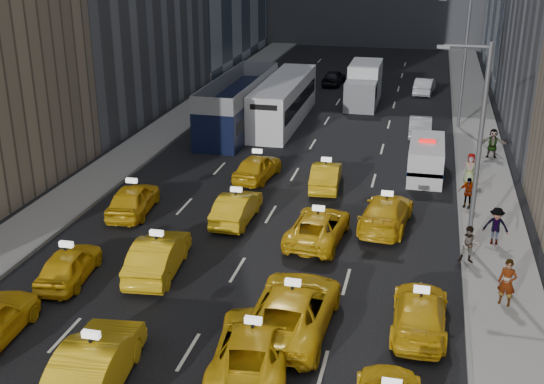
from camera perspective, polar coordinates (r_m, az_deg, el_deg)
The scene contains 33 objects.
sidewalk_west at distance 46.48m, azimuth -9.69°, elevation 4.55°, with size 3.00×90.00×0.15m, color gray.
sidewalk_east at distance 43.18m, azimuth 17.06°, elevation 2.62°, with size 3.00×90.00×0.15m, color gray.
curb_west at distance 45.95m, azimuth -8.01°, elevation 4.48°, with size 0.15×90.00×0.18m, color slate.
curb_east at distance 43.09m, azimuth 15.15°, elevation 2.81°, with size 0.15×90.00×0.18m, color slate.
streetlight_near at distance 29.27m, azimuth 16.78°, elevation 4.00°, with size 2.15×0.22×9.00m.
streetlight_far at distance 48.77m, azimuth 15.69°, elevation 10.71°, with size 2.15×0.22×9.00m.
taxi_5 at distance 21.84m, azimuth -14.64°, elevation -13.79°, with size 1.77×5.08×1.68m, color gold.
taxi_6 at distance 22.20m, azimuth -1.55°, elevation -12.75°, with size 2.40×5.21×1.45m, color gold.
taxi_8 at distance 28.30m, azimuth -16.64°, elevation -5.85°, with size 1.60×3.98×1.36m, color gold.
taxi_9 at distance 28.04m, azimuth -9.51°, elevation -5.25°, with size 1.64×4.71×1.55m, color gold.
taxi_10 at distance 23.96m, azimuth 1.73°, elevation -9.73°, with size 2.69×5.83×1.62m, color gold.
taxi_11 at distance 24.55m, azimuth 12.26°, elevation -9.80°, with size 1.89×4.64×1.35m, color gold.
taxi_12 at distance 34.06m, azimuth -11.55°, elevation -0.58°, with size 1.76×4.38×1.49m, color gold.
taxi_13 at distance 32.53m, azimuth -2.98°, elevation -1.30°, with size 1.48×4.26×1.40m, color gold.
taxi_14 at distance 30.55m, azimuth 3.87°, elevation -2.91°, with size 2.24×4.86×1.35m, color gold.
taxi_15 at distance 32.28m, azimuth 9.52°, elevation -1.70°, with size 2.06×5.07×1.47m, color gold.
taxi_16 at distance 38.01m, azimuth -1.23°, elevation 2.11°, with size 1.68×4.18×1.42m, color gold.
taxi_17 at distance 36.82m, azimuth 4.53°, elevation 1.38°, with size 1.47×4.21×1.39m, color gold.
nypd_van at distance 39.43m, azimuth 12.76°, elevation 2.67°, with size 2.53×5.16×2.13m.
double_decker at distance 47.73m, azimuth -2.78°, elevation 7.38°, with size 3.55×12.43×3.57m.
city_bus at distance 49.32m, azimuth 0.99°, elevation 7.60°, with size 3.87×12.40×3.15m.
box_truck at distance 55.32m, azimuth 7.69°, elevation 8.89°, with size 2.89×7.07×3.16m.
misc_car_0 at distance 47.35m, azimuth 12.30°, elevation 5.45°, with size 1.46×4.20×1.38m, color #A9ACB0.
misc_car_1 at distance 58.00m, azimuth 0.16°, elevation 8.91°, with size 2.72×5.90×1.64m, color black.
misc_car_2 at distance 64.30m, azimuth 8.02°, elevation 9.86°, with size 2.14×5.25×1.52m, color gray.
misc_car_3 at distance 62.19m, azimuth 5.19°, elevation 9.51°, with size 1.58×3.92×1.34m, color black.
misc_car_4 at distance 59.90m, azimuth 12.64°, elevation 8.66°, with size 1.46×4.18×1.38m, color #B4B8BD.
pedestrian_0 at distance 26.50m, azimuth 19.07°, elevation -7.17°, with size 0.66×0.43×1.81m, color gray.
pedestrian_1 at distance 29.29m, azimuth 16.18°, elevation -4.26°, with size 0.78×0.43×1.61m, color gray.
pedestrian_2 at distance 31.31m, azimuth 18.23°, elevation -2.72°, with size 1.10×0.45×1.70m, color gray.
pedestrian_3 at distance 35.05m, azimuth 16.07°, elevation -0.05°, with size 0.91×0.42×1.56m, color gray.
pedestrian_4 at distance 38.46m, azimuth 16.25°, elevation 1.91°, with size 0.82×0.45×1.68m, color gray.
pedestrian_5 at distance 43.29m, azimuth 17.98°, elevation 3.90°, with size 1.65×0.47×1.78m, color gray.
Camera 1 is at (7.04, -16.03, 13.09)m, focal length 45.00 mm.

